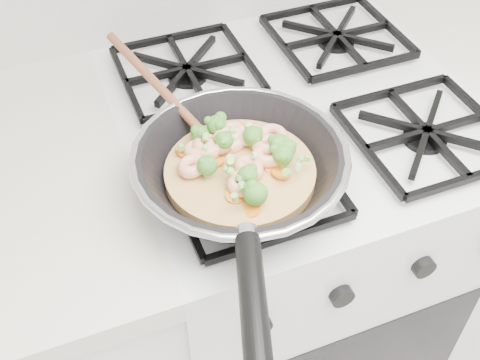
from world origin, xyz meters
name	(u,v)px	position (x,y,z in m)	size (l,w,h in m)	color
stove	(285,263)	(0.00, 1.70, 0.46)	(0.60, 0.60, 0.92)	white
skillet	(240,167)	(-0.17, 1.55, 0.96)	(0.30, 0.63, 0.10)	black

